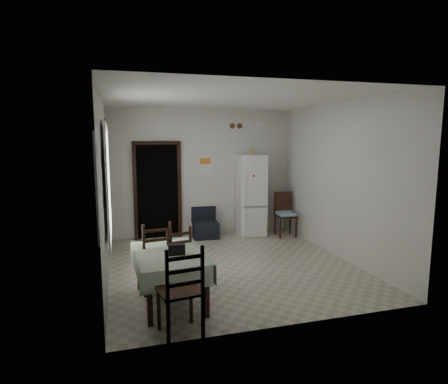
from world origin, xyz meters
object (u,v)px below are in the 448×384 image
Objects in this scene: dining_chair_far_left at (154,255)px; dining_table at (170,277)px; dining_chair_far_right at (175,256)px; corner_chair at (286,215)px; dining_chair_near_head at (180,289)px; navy_seat at (206,223)px; fridge at (251,195)px.

dining_table is at bearing 98.91° from dining_chair_far_left.
dining_chair_far_right reaches higher than dining_table.
dining_chair_far_right is at bearing -138.01° from corner_chair.
corner_chair is at bearing 39.24° from dining_table.
corner_chair is 0.92× the size of dining_chair_near_head.
dining_chair_far_left reaches higher than corner_chair.
dining_chair_far_right is (0.32, 0.07, -0.06)m from dining_chair_far_left.
corner_chair is at bearing -8.20° from navy_seat.
dining_table is (-1.24, -3.13, 0.02)m from navy_seat.
dining_table is 0.59m from dining_chair_far_right.
dining_chair_far_left is 0.34m from dining_chair_far_right.
navy_seat is 0.67× the size of corner_chair.
fridge reaches higher than dining_chair_far_left.
dining_chair_far_left is 1.38m from dining_chair_near_head.
navy_seat is 0.63× the size of dining_chair_far_left.
fridge reaches higher than dining_chair_near_head.
fridge reaches higher than navy_seat.
corner_chair reaches higher than dining_chair_far_right.
dining_chair_far_right is 0.87× the size of dining_chair_near_head.
dining_chair_near_head reaches higher than dining_chair_far_right.
dining_chair_near_head is (-0.01, -0.90, 0.19)m from dining_table.
navy_seat is at bearing -176.06° from fridge.
dining_chair_far_left is at bearing -129.18° from fridge.
dining_chair_far_left reaches higher than dining_table.
dining_table is at bearing 61.93° from dining_chair_far_right.
dining_table is (-3.03, -2.73, -0.15)m from corner_chair.
navy_seat is at bearing -127.69° from dining_chair_far_left.
dining_chair_far_right is at bearing -176.91° from dining_chair_far_left.
dining_chair_far_right is at bearing -108.54° from navy_seat.
fridge is 1.97× the size of dining_chair_far_right.
dining_table is at bearing -98.69° from dining_chair_near_head.
navy_seat is 4.22m from dining_chair_near_head.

